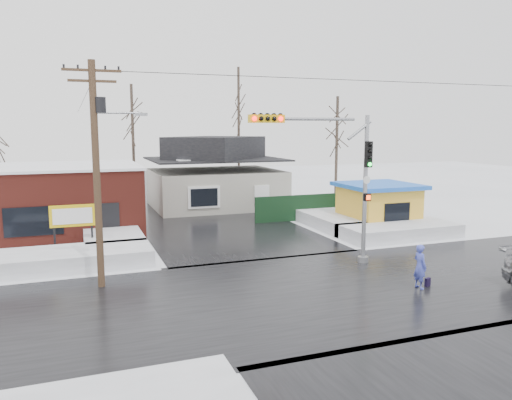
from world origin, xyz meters
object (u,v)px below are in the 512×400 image
object	(u,v)px
traffic_signal	(337,169)
utility_pole	(98,161)
marquee_sign	(73,217)
pedestrian	(420,267)
kiosk	(378,205)

from	to	relation	value
traffic_signal	utility_pole	xyz separation A→B (m)	(-10.36, 0.53, 0.57)
marquee_sign	pedestrian	size ratio (longest dim) A/B	1.41
traffic_signal	utility_pole	world-z (taller)	utility_pole
traffic_signal	pedestrian	size ratio (longest dim) A/B	3.88
utility_pole	traffic_signal	bearing A→B (deg)	-2.95
utility_pole	pedestrian	distance (m)	13.47
utility_pole	kiosk	size ratio (longest dim) A/B	1.96
utility_pole	kiosk	distance (m)	18.95
marquee_sign	kiosk	bearing A→B (deg)	1.55
pedestrian	kiosk	bearing A→B (deg)	-27.34
marquee_sign	kiosk	size ratio (longest dim) A/B	0.55
marquee_sign	utility_pole	bearing A→B (deg)	-79.87
traffic_signal	utility_pole	size ratio (longest dim) A/B	0.78
kiosk	pedestrian	world-z (taller)	kiosk
utility_pole	pedestrian	bearing A→B (deg)	-21.41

